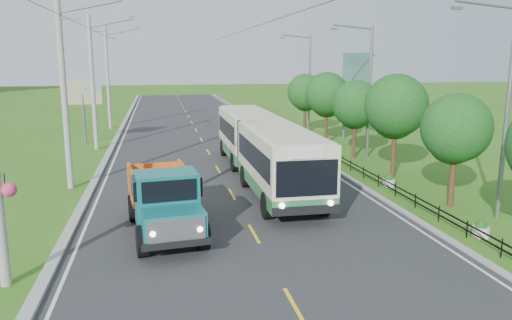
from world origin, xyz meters
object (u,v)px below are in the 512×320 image
object	(u,v)px
streetlight_near	(505,105)
planter_near	(389,181)
billboard_right	(357,77)
bus	(262,144)
pole_near	(65,93)
planter_far	(304,137)
dump_truck	(164,196)
pole_far	(108,77)
streetlight_far	(308,79)
pole_mid	(93,82)
tree_back	(305,94)
planter_mid	(337,154)
tree_fourth	(355,106)
tree_third	(396,109)
planter_front	(481,230)
billboard_left	(83,96)
tree_fifth	(327,96)
streetlight_mid	(368,87)
tree_second	(455,132)

from	to	relation	value
streetlight_near	planter_near	bearing A→B (deg)	108.80
billboard_right	planter_near	bearing A→B (deg)	-104.80
bus	pole_near	bearing A→B (deg)	-179.95
planter_far	dump_truck	bearing A→B (deg)	-119.63
billboard_right	bus	world-z (taller)	billboard_right
pole_far	dump_truck	bearing A→B (deg)	-81.49
streetlight_far	pole_mid	bearing A→B (deg)	-159.68
tree_back	planter_mid	distance (m)	12.66
streetlight_near	tree_fourth	bearing A→B (deg)	93.18
tree_third	planter_front	world-z (taller)	tree_third
planter_near	billboard_left	world-z (taller)	billboard_left
billboard_left	bus	bearing A→B (deg)	-52.03
pole_mid	tree_fifth	bearing A→B (deg)	-2.71
tree_fourth	streetlight_mid	size ratio (longest dim) A/B	0.60
pole_far	billboard_left	distance (m)	9.17
tree_second	billboard_left	distance (m)	29.20
tree_fourth	planter_far	size ratio (longest dim) A/B	8.06
planter_mid	dump_truck	xyz separation A→B (m)	(-12.05, -13.18, 1.23)
planter_mid	billboard_right	distance (m)	8.68
tree_back	pole_far	bearing A→B (deg)	159.26
tree_third	planter_front	distance (m)	10.87
tree_second	planter_mid	bearing A→B (deg)	96.05
tree_fifth	planter_mid	world-z (taller)	tree_fifth
planter_front	tree_second	bearing A→B (deg)	73.12
pole_mid	planter_near	size ratio (longest dim) A/B	14.93
planter_mid	billboard_left	xyz separation A→B (m)	(-18.10, 10.00, 3.58)
streetlight_far	planter_mid	bearing A→B (deg)	-98.30
pole_mid	tree_back	distance (m)	18.89
billboard_left	planter_mid	bearing A→B (deg)	-28.92
pole_mid	planter_far	world-z (taller)	pole_mid
pole_near	streetlight_mid	bearing A→B (deg)	14.81
streetlight_mid	planter_front	size ratio (longest dim) A/B	13.54
tree_fourth	billboard_right	size ratio (longest dim) A/B	0.74
streetlight_near	tree_third	bearing A→B (deg)	95.51
streetlight_near	bus	xyz separation A→B (m)	(-8.43, 9.00, -2.86)
tree_second	planter_near	bearing A→B (deg)	108.03
tree_fifth	planter_mid	size ratio (longest dim) A/B	8.66
tree_third	planter_far	xyz separation A→B (m)	(-1.26, 13.86, -3.70)
bus	dump_truck	size ratio (longest dim) A/B	2.67
pole_mid	pole_far	bearing A→B (deg)	90.00
tree_second	tree_fifth	world-z (taller)	tree_fifth
tree_third	planter_far	world-z (taller)	tree_third
streetlight_near	planter_near	world-z (taller)	streetlight_near
pole_near	bus	xyz separation A→B (m)	(10.47, -0.00, -3.05)
streetlight_mid	planter_front	bearing A→B (deg)	-97.27
planter_far	streetlight_far	bearing A→B (deg)	71.20
streetlight_near	billboard_left	world-z (taller)	streetlight_near
tree_fifth	streetlight_far	world-z (taller)	streetlight_far
pole_mid	tree_back	size ratio (longest dim) A/B	1.82
tree_third	tree_second	bearing A→B (deg)	-90.00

